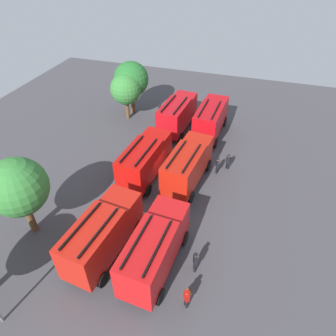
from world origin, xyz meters
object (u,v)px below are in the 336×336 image
traffic_cone_0 (115,207)px  fire_truck_3 (103,233)px  fire_truck_1 (188,164)px  tree_3 (131,79)px  firefighter_0 (217,165)px  firefighter_2 (186,298)px  tree_1 (18,187)px  fire_truck_2 (211,118)px  traffic_cone_1 (188,290)px  firefighter_4 (160,110)px  fire_truck_5 (177,114)px  firefighter_3 (195,261)px  tree_2 (126,89)px  fire_truck_0 (155,247)px  firefighter_1 (228,161)px  fire_truck_4 (145,159)px  traffic_cone_2 (184,151)px

traffic_cone_0 → fire_truck_3: bearing=-163.2°
fire_truck_1 → tree_3: 15.42m
fire_truck_1 → firefighter_0: (2.27, -2.38, -1.21)m
firefighter_2 → tree_1: bearing=126.7°
fire_truck_2 → traffic_cone_1: (-19.58, -2.52, -1.83)m
firefighter_0 → firefighter_4: firefighter_0 is taller
firefighter_2 → firefighter_4: 24.74m
fire_truck_5 → traffic_cone_1: size_ratio=11.49×
fire_truck_2 → firefighter_3: size_ratio=3.98×
tree_2 → fire_truck_0: bearing=-151.5°
fire_truck_2 → tree_2: size_ratio=1.29×
tree_3 → firefighter_1: bearing=-121.2°
tree_2 → traffic_cone_0: bearing=-160.6°
fire_truck_2 → tree_3: (2.44, 10.47, 2.26)m
fire_truck_0 → fire_truck_3: bearing=93.4°
traffic_cone_1 → traffic_cone_0: bearing=55.0°
fire_truck_4 → traffic_cone_1: (-10.26, -6.79, -1.83)m
firefighter_1 → traffic_cone_2: size_ratio=2.78×
fire_truck_1 → traffic_cone_2: size_ratio=12.62×
fire_truck_1 → traffic_cone_0: bearing=142.9°
firefighter_2 → tree_2: size_ratio=0.30×
fire_truck_1 → fire_truck_3: size_ratio=1.00×
fire_truck_5 → firefighter_2: size_ratio=4.36×
fire_truck_3 → tree_3: tree_3 is taller
tree_1 → firefighter_1: bearing=-47.2°
firefighter_4 → traffic_cone_0: bearing=153.5°
fire_truck_1 → traffic_cone_1: size_ratio=11.59×
tree_3 → traffic_cone_1: tree_3 is taller
fire_truck_2 → fire_truck_3: size_ratio=0.98×
fire_truck_0 → traffic_cone_0: size_ratio=12.65×
fire_truck_3 → firefighter_1: (12.57, -6.96, -1.24)m
fire_truck_3 → firefighter_1: bearing=-22.5°
fire_truck_4 → traffic_cone_1: bearing=-141.9°
traffic_cone_2 → traffic_cone_0: bearing=160.6°
tree_2 → traffic_cone_0: tree_2 is taller
firefighter_1 → tree_1: tree_1 is taller
fire_truck_4 → firefighter_1: bearing=-58.8°
fire_truck_3 → traffic_cone_2: fire_truck_3 is taller
fire_truck_3 → firefighter_3: bearing=-79.4°
fire_truck_5 → tree_1: size_ratio=1.10×
firefighter_2 → traffic_cone_0: firefighter_2 is taller
fire_truck_4 → firefighter_2: bearing=-143.6°
fire_truck_1 → traffic_cone_1: bearing=-158.7°
fire_truck_5 → firefighter_1: bearing=-125.2°
fire_truck_2 → traffic_cone_2: (-4.44, 1.82, -1.86)m
fire_truck_3 → traffic_cone_1: fire_truck_3 is taller
firefighter_1 → traffic_cone_1: firefighter_1 is taller
firefighter_2 → tree_3: 26.58m
firefighter_2 → firefighter_3: bearing=48.9°
tree_1 → fire_truck_2: bearing=-29.9°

